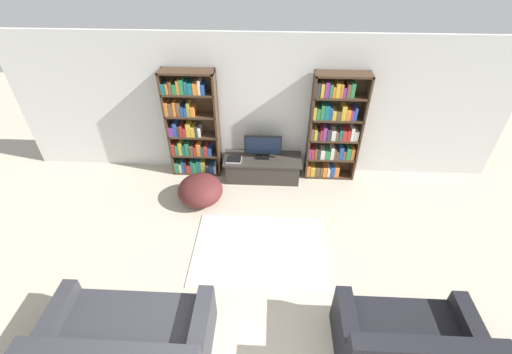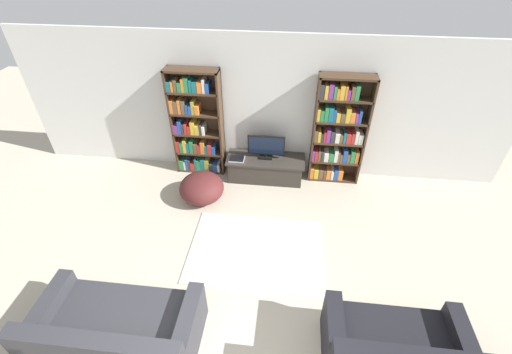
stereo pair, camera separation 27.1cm
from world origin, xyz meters
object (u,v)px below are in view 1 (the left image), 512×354
couch_left_sectional (128,340)px  beanbag_ottoman (200,190)px  tv_stand (263,168)px  laptop (234,159)px  couch_right_sofa (407,344)px  television (263,146)px  bookshelf_right (333,130)px  bookshelf_left (191,128)px

couch_left_sectional → beanbag_ottoman: couch_left_sectional is taller
tv_stand → beanbag_ottoman: bearing=-144.7°
tv_stand → beanbag_ottoman: (-1.06, -0.75, 0.02)m
laptop → couch_right_sofa: 3.93m
laptop → beanbag_ottoman: bearing=-128.3°
couch_left_sectional → television: bearing=68.2°
tv_stand → couch_left_sectional: (-1.38, -3.42, 0.05)m
tv_stand → couch_left_sectional: couch_left_sectional is taller
laptop → couch_left_sectional: size_ratio=0.16×
bookshelf_right → couch_right_sofa: size_ratio=1.35×
tv_stand → couch_right_sofa: bearing=-62.9°
tv_stand → couch_right_sofa: (1.70, -3.32, 0.08)m
television → couch_left_sectional: size_ratio=0.37×
bookshelf_right → laptop: bookshelf_right is taller
beanbag_ottoman → laptop: bearing=51.7°
tv_stand → laptop: laptop is taller
tv_stand → television: size_ratio=2.14×
bookshelf_right → couch_left_sectional: (-2.63, -3.58, -0.72)m
laptop → couch_right_sofa: bearing=-55.4°
bookshelf_left → beanbag_ottoman: 1.19m
laptop → couch_right_sofa: size_ratio=0.19×
tv_stand → bookshelf_left: bearing=173.1°
bookshelf_left → bookshelf_right: bearing=-0.0°
television → beanbag_ottoman: 1.38m
television → couch_left_sectional: television is taller
television → laptop: size_ratio=2.40×
television → laptop: bearing=-167.9°
bookshelf_right → tv_stand: 1.48m
bookshelf_left → tv_stand: 1.52m
couch_left_sectional → bookshelf_left: bearing=89.0°
laptop → television: bearing=12.1°
bookshelf_right → couch_right_sofa: 3.57m
bookshelf_right → beanbag_ottoman: (-2.31, -0.91, -0.75)m
bookshelf_left → couch_right_sofa: size_ratio=1.35×
bookshelf_right → couch_right_sofa: (0.45, -3.47, -0.70)m
television → couch_left_sectional: (-1.38, -3.45, -0.41)m
bookshelf_left → couch_left_sectional: 3.65m
couch_left_sectional → laptop: bearing=75.7°
laptop → couch_left_sectional: (-0.85, -3.34, -0.18)m
laptop → bookshelf_right: bearing=7.7°
bookshelf_right → couch_left_sectional: size_ratio=1.12×
laptop → beanbag_ottoman: (-0.52, -0.66, -0.21)m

